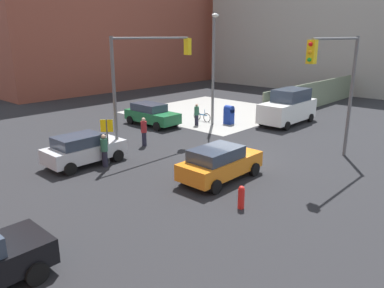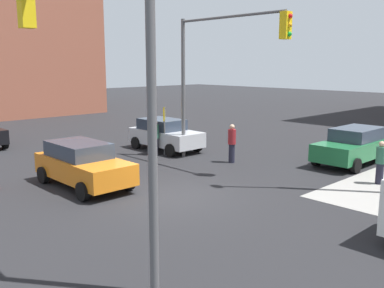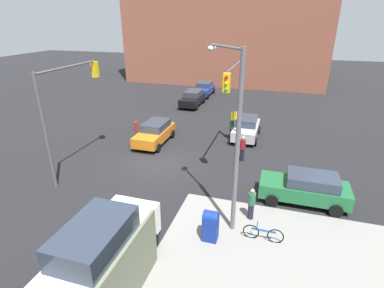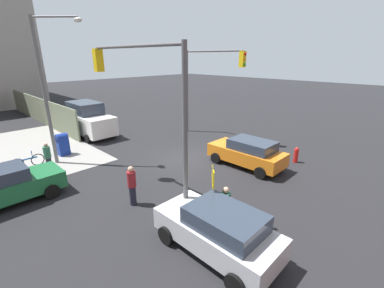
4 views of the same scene
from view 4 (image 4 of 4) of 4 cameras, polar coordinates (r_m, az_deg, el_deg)
name	(u,v)px [view 4 (image 4 of 4)]	position (r m, az deg, el deg)	size (l,w,h in m)	color
ground_plane	(187,159)	(15.89, -1.14, -3.38)	(120.00, 120.00, 0.00)	black
construction_fence	(39,110)	(28.58, -30.84, 6.50)	(17.54, 0.12, 2.40)	slate
traffic_signal_nw_corner	(143,94)	(10.22, -10.84, 10.94)	(6.00, 0.36, 6.50)	#59595B
traffic_signal_se_corner	(207,76)	(19.69, 3.32, 14.80)	(5.49, 0.36, 6.50)	#59595B
street_lamp_corner	(49,82)	(16.19, -29.17, 11.90)	(2.17, 1.87, 8.00)	slate
warning_sign_two_way	(213,188)	(9.17, 4.59, -9.66)	(0.48, 0.48, 2.40)	#4C4C4C
mailbox_blue	(63,144)	(18.28, -26.80, 0.08)	(0.56, 0.64, 1.43)	navy
fire_hydrant	(296,155)	(16.47, 22.12, -2.21)	(0.26, 0.26, 0.94)	red
hatchback_silver	(218,230)	(8.56, 5.89, -18.40)	(4.14, 2.02, 1.62)	#B7BABF
coupe_orange	(248,152)	(14.94, 12.25, -1.83)	(4.34, 2.02, 1.62)	orange
sedan_green	(1,187)	(13.52, -36.67, -7.60)	(2.02, 4.45, 1.62)	#1E6638
van_white_delivery	(88,119)	(22.12, -22.09, 5.11)	(5.40, 2.32, 2.62)	white
pedestrian_crossing	(48,157)	(16.03, -29.39, -2.48)	(0.36, 0.36, 1.64)	#2D664C
pedestrian_waiting	(132,185)	(11.14, -13.20, -8.86)	(0.36, 0.36, 1.77)	maroon
pedestrian_walking_north	(225,208)	(9.52, 7.38, -13.85)	(0.36, 0.36, 1.71)	#2D664C
bicycle_leaning_on_fence	(28,162)	(17.34, -32.69, -3.35)	(0.05, 1.75, 0.97)	black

